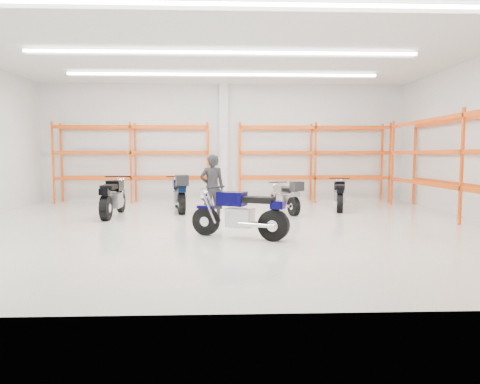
{
  "coord_description": "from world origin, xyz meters",
  "views": [
    {
      "loc": [
        0.02,
        -10.71,
        1.8
      ],
      "look_at": [
        0.43,
        0.5,
        0.82
      ],
      "focal_mm": 32.0,
      "sensor_mm": 36.0,
      "label": 1
    }
  ],
  "objects_px": {
    "motorcycle_main": "(243,215)",
    "standing_man": "(212,188)",
    "motorcycle_back_b": "(180,194)",
    "motorcycle_back_d": "(339,195)",
    "structural_column": "(224,143)",
    "motorcycle_back_a": "(113,198)",
    "motorcycle_back_c": "(286,198)"
  },
  "relations": [
    {
      "from": "motorcycle_main",
      "to": "standing_man",
      "type": "distance_m",
      "value": 2.64
    },
    {
      "from": "motorcycle_back_b",
      "to": "motorcycle_back_d",
      "type": "xyz_separation_m",
      "value": [
        5.15,
        0.22,
        -0.1
      ]
    },
    {
      "from": "motorcycle_main",
      "to": "motorcycle_back_d",
      "type": "relative_size",
      "value": 1.02
    },
    {
      "from": "motorcycle_back_d",
      "to": "structural_column",
      "type": "xyz_separation_m",
      "value": [
        -3.76,
        2.82,
        1.77
      ]
    },
    {
      "from": "motorcycle_back_b",
      "to": "standing_man",
      "type": "height_order",
      "value": "standing_man"
    },
    {
      "from": "motorcycle_main",
      "to": "structural_column",
      "type": "bearing_deg",
      "value": 93.24
    },
    {
      "from": "motorcycle_back_a",
      "to": "motorcycle_back_c",
      "type": "xyz_separation_m",
      "value": [
        5.14,
        0.49,
        -0.05
      ]
    },
    {
      "from": "motorcycle_main",
      "to": "motorcycle_back_a",
      "type": "distance_m",
      "value": 4.96
    },
    {
      "from": "motorcycle_main",
      "to": "motorcycle_back_d",
      "type": "distance_m",
      "value": 5.69
    },
    {
      "from": "structural_column",
      "to": "motorcycle_back_a",
      "type": "bearing_deg",
      "value": -128.47
    },
    {
      "from": "motorcycle_back_d",
      "to": "motorcycle_main",
      "type": "bearing_deg",
      "value": -125.91
    },
    {
      "from": "motorcycle_main",
      "to": "motorcycle_back_b",
      "type": "distance_m",
      "value": 4.75
    },
    {
      "from": "motorcycle_back_a",
      "to": "motorcycle_back_c",
      "type": "bearing_deg",
      "value": 5.44
    },
    {
      "from": "motorcycle_back_a",
      "to": "motorcycle_back_d",
      "type": "bearing_deg",
      "value": 10.12
    },
    {
      "from": "motorcycle_main",
      "to": "motorcycle_back_c",
      "type": "bearing_deg",
      "value": 68.83
    },
    {
      "from": "motorcycle_back_b",
      "to": "motorcycle_back_c",
      "type": "distance_m",
      "value": 3.35
    },
    {
      "from": "motorcycle_back_a",
      "to": "motorcycle_back_c",
      "type": "height_order",
      "value": "motorcycle_back_a"
    },
    {
      "from": "motorcycle_back_b",
      "to": "motorcycle_back_c",
      "type": "height_order",
      "value": "motorcycle_back_b"
    },
    {
      "from": "standing_man",
      "to": "motorcycle_back_a",
      "type": "bearing_deg",
      "value": -22.7
    },
    {
      "from": "motorcycle_back_c",
      "to": "standing_man",
      "type": "distance_m",
      "value": 2.63
    },
    {
      "from": "motorcycle_main",
      "to": "motorcycle_back_d",
      "type": "xyz_separation_m",
      "value": [
        3.34,
        4.61,
        -0.04
      ]
    },
    {
      "from": "motorcycle_back_d",
      "to": "structural_column",
      "type": "height_order",
      "value": "structural_column"
    },
    {
      "from": "structural_column",
      "to": "motorcycle_main",
      "type": "bearing_deg",
      "value": -86.76
    },
    {
      "from": "motorcycle_main",
      "to": "motorcycle_back_c",
      "type": "distance_m",
      "value": 4.13
    },
    {
      "from": "motorcycle_back_c",
      "to": "motorcycle_back_d",
      "type": "height_order",
      "value": "same"
    },
    {
      "from": "motorcycle_back_b",
      "to": "motorcycle_back_c",
      "type": "xyz_separation_m",
      "value": [
        3.31,
        -0.54,
        -0.08
      ]
    },
    {
      "from": "motorcycle_main",
      "to": "motorcycle_back_c",
      "type": "xyz_separation_m",
      "value": [
        1.49,
        3.85,
        -0.03
      ]
    },
    {
      "from": "motorcycle_back_b",
      "to": "structural_column",
      "type": "relative_size",
      "value": 0.52
    },
    {
      "from": "motorcycle_back_d",
      "to": "motorcycle_back_b",
      "type": "bearing_deg",
      "value": -177.57
    },
    {
      "from": "motorcycle_main",
      "to": "motorcycle_back_a",
      "type": "height_order",
      "value": "motorcycle_back_a"
    },
    {
      "from": "structural_column",
      "to": "motorcycle_back_c",
      "type": "bearing_deg",
      "value": -61.86
    },
    {
      "from": "motorcycle_back_a",
      "to": "structural_column",
      "type": "height_order",
      "value": "structural_column"
    }
  ]
}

